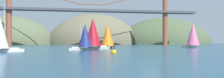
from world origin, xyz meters
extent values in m
plane|color=navy|center=(0.00, 0.00, 0.00)|extent=(360.00, 360.00, 0.00)
ellipsoid|color=#5B6647|center=(-55.00, 135.00, 0.00)|extent=(64.16, 44.00, 39.59)
ellipsoid|color=#4C5B3D|center=(60.00, 135.00, 0.00)|extent=(73.56, 44.00, 40.51)
ellipsoid|color=#6B664C|center=(5.00, 135.00, 0.00)|extent=(65.66, 44.00, 44.36)
cylinder|color=brown|center=(-42.80, 95.00, 20.17)|extent=(2.80, 2.80, 40.34)
cylinder|color=brown|center=(42.80, 95.00, 20.17)|extent=(2.80, 2.80, 40.34)
cube|color=#47474C|center=(0.00, 95.00, 19.26)|extent=(121.60, 6.00, 1.20)
cylinder|color=brown|center=(-12.23, 95.00, 24.10)|extent=(12.35, 0.50, 3.44)
cylinder|color=brown|center=(0.00, 95.00, 22.63)|extent=(12.23, 0.50, 0.50)
cylinder|color=brown|center=(12.23, 95.00, 24.10)|extent=(12.35, 0.50, 3.44)
cube|color=white|center=(35.73, 54.76, 0.34)|extent=(2.85, 7.76, 0.68)
cube|color=beige|center=(35.63, 56.13, 0.86)|extent=(1.92, 2.56, 0.36)
cylinder|color=#B2B2B7|center=(35.79, 54.00, 5.65)|extent=(0.14, 0.14, 9.96)
cone|color=pink|center=(35.91, 52.33, 5.28)|extent=(5.34, 5.34, 8.62)
cube|color=black|center=(2.36, 49.62, 0.35)|extent=(3.90, 7.79, 0.69)
cube|color=beige|center=(2.74, 50.93, 0.87)|extent=(2.04, 2.72, 0.36)
cylinder|color=#B2B2B7|center=(2.15, 48.89, 4.95)|extent=(0.14, 0.14, 8.52)
cone|color=orange|center=(1.69, 47.29, 4.70)|extent=(5.44, 5.44, 7.41)
cube|color=white|center=(-25.00, 28.96, 0.34)|extent=(6.75, 7.00, 0.67)
cube|color=beige|center=(-24.08, 29.95, 0.85)|extent=(2.88, 2.91, 0.36)
cylinder|color=#B2B2B7|center=(-25.51, 28.42, 5.92)|extent=(0.14, 0.14, 10.49)
cube|color=#B7B2A8|center=(-1.77, 42.40, 0.39)|extent=(7.28, 5.41, 0.79)
cube|color=beige|center=(-0.64, 43.07, 0.97)|extent=(2.76, 2.45, 0.36)
cylinder|color=#B2B2B7|center=(-2.40, 42.02, 5.42)|extent=(0.14, 0.14, 9.27)
cone|color=#B21423|center=(-3.78, 41.19, 5.42)|extent=(6.87, 6.87, 8.67)
cube|color=#B7B2A8|center=(-8.24, 35.75, 0.30)|extent=(6.06, 2.74, 0.59)
cube|color=beige|center=(-9.28, 35.51, 0.77)|extent=(2.08, 1.48, 0.36)
cylinder|color=#B2B2B7|center=(-7.67, 35.88, 4.12)|extent=(0.14, 0.14, 7.04)
cone|color=navy|center=(-6.41, 36.18, 4.17)|extent=(4.80, 4.80, 6.54)
sphere|color=gold|center=(-1.38, 18.13, 0.30)|extent=(1.10, 1.10, 1.10)
cylinder|color=black|center=(-1.38, 18.13, 1.35)|extent=(0.20, 0.20, 1.60)
sphere|color=#F2EA99|center=(-1.38, 18.13, 2.27)|extent=(0.24, 0.24, 0.24)
camera|label=1|loc=(-9.42, -26.53, 2.72)|focal=35.42mm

